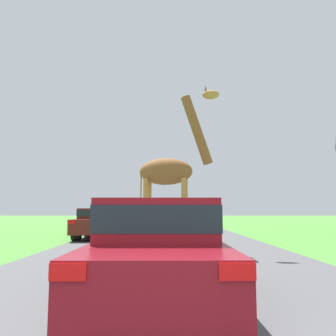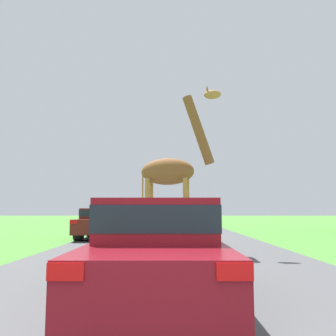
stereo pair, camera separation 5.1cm
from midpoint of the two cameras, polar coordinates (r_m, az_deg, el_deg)
road at (r=31.76m, az=-0.48°, el=-9.10°), size 7.94×120.00×0.00m
giraffe_near_road at (r=11.58m, az=0.41°, el=-0.21°), size 2.69×1.01×5.39m
car_lead_maroon at (r=5.29m, az=-1.92°, el=-12.62°), size 1.74×4.41×1.47m
car_queue_right at (r=17.02m, az=-11.22°, el=-8.54°), size 1.75×4.08×1.38m
car_queue_left at (r=24.26m, az=3.18°, el=-8.10°), size 1.84×3.94×1.37m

